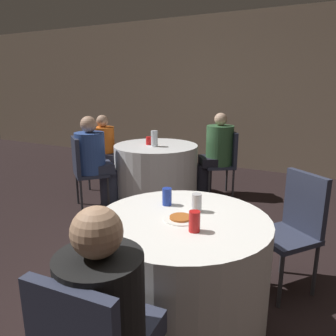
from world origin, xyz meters
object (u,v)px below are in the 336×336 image
object	(u,v)px
person_green_jacket	(215,153)
person_orange_shirt	(108,153)
person_black_shirt	(112,325)
soda_can_red	(194,221)
chair_far_southwest	(83,166)
chair_far_northeast	(226,158)
soda_can_blue	(167,197)
person_blue_shirt	(95,160)
chair_far_west	(99,153)
soda_can_silver	(197,203)
table_far	(156,172)
chair_near_northeast	(295,221)
bottle_far	(154,139)
pizza_plate_near	(181,218)
table_near	(182,272)

from	to	relation	value
person_green_jacket	person_orange_shirt	distance (m)	1.59
person_black_shirt	soda_can_red	world-z (taller)	person_black_shirt
chair_far_southwest	chair_far_northeast	bearing A→B (deg)	81.07
chair_far_northeast	soda_can_blue	xyz separation A→B (m)	(0.38, -2.48, 0.26)
person_blue_shirt	soda_can_red	size ratio (longest dim) A/B	9.72
chair_far_west	person_green_jacket	world-z (taller)	person_green_jacket
chair_far_southwest	person_orange_shirt	xyz separation A→B (m)	(-0.20, 0.75, 0.02)
soda_can_red	soda_can_silver	distance (m)	0.30
table_far	soda_can_red	xyz separation A→B (m)	(1.54, -2.23, 0.44)
chair_far_northeast	person_orange_shirt	bearing A→B (deg)	75.53
person_green_jacket	person_black_shirt	xyz separation A→B (m)	(0.76, -3.37, -0.03)
chair_near_northeast	chair_far_southwest	xyz separation A→B (m)	(-2.62, 0.56, 0.00)
person_black_shirt	soda_can_silver	bearing A→B (deg)	87.42
person_orange_shirt	bottle_far	bearing A→B (deg)	83.44
soda_can_blue	soda_can_silver	bearing A→B (deg)	-3.57
chair_near_northeast	person_orange_shirt	distance (m)	3.11
table_far	pizza_plate_near	size ratio (longest dim) A/B	5.26
table_far	chair_far_northeast	distance (m)	1.01
table_far	chair_far_west	size ratio (longest dim) A/B	1.24
chair_far_west	soda_can_silver	world-z (taller)	chair_far_west
person_green_jacket	bottle_far	distance (m)	0.90
pizza_plate_near	person_orange_shirt	bearing A→B (deg)	136.59
person_green_jacket	person_orange_shirt	size ratio (longest dim) A/B	1.05
soda_can_blue	person_blue_shirt	bearing A→B (deg)	143.35
chair_far_west	soda_can_silver	bearing A→B (deg)	50.31
table_far	soda_can_red	distance (m)	2.75
chair_far_west	person_blue_shirt	xyz separation A→B (m)	(0.47, -0.63, 0.06)
table_far	bottle_far	size ratio (longest dim) A/B	5.40
chair_near_northeast	person_black_shirt	xyz separation A→B (m)	(-0.53, -1.58, 0.03)
chair_far_northeast	person_blue_shirt	distance (m)	1.80
pizza_plate_near	chair_near_northeast	bearing A→B (deg)	52.87
chair_far_northeast	soda_can_red	distance (m)	2.88
chair_far_southwest	soda_can_silver	bearing A→B (deg)	9.12
chair_far_northeast	soda_can_silver	xyz separation A→B (m)	(0.61, -2.49, 0.26)
chair_near_northeast	bottle_far	bearing A→B (deg)	5.27
chair_far_southwest	soda_can_silver	distance (m)	2.39
table_near	chair_far_northeast	size ratio (longest dim) A/B	1.20
person_black_shirt	soda_can_red	xyz separation A→B (m)	(0.08, 0.68, 0.23)
bottle_far	pizza_plate_near	bearing A→B (deg)	-55.97
person_orange_shirt	soda_can_silver	size ratio (longest dim) A/B	9.25
table_near	soda_can_red	xyz separation A→B (m)	(0.14, -0.13, 0.44)
table_far	pizza_plate_near	xyz separation A→B (m)	(1.40, -2.12, 0.38)
chair_far_southwest	soda_can_blue	size ratio (longest dim) A/B	7.61
chair_far_northeast	pizza_plate_near	size ratio (longest dim) A/B	4.25
soda_can_blue	table_near	bearing A→B (deg)	-39.97
chair_far_west	person_green_jacket	bearing A→B (deg)	104.62
person_black_shirt	chair_far_northeast	bearing A→B (deg)	96.26
table_far	person_blue_shirt	size ratio (longest dim) A/B	0.97
chair_far_west	chair_far_southwest	bearing A→B (deg)	24.93
chair_far_southwest	soda_can_blue	world-z (taller)	chair_far_southwest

